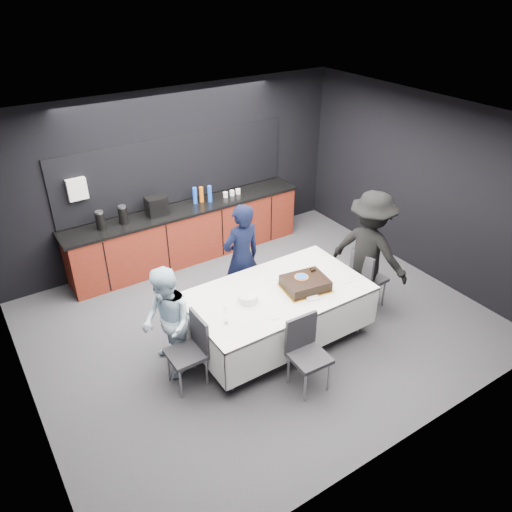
# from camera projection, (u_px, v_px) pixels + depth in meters

# --- Properties ---
(ground) EXTENTS (6.00, 6.00, 0.00)m
(ground) POSITION_uv_depth(u_px,v_px,m) (260.00, 323.00, 7.05)
(ground) COLOR #3E3E43
(ground) RESTS_ON ground
(room_shell) EXTENTS (6.04, 5.04, 2.82)m
(room_shell) POSITION_uv_depth(u_px,v_px,m) (260.00, 203.00, 6.10)
(room_shell) COLOR white
(room_shell) RESTS_ON ground
(kitchenette) EXTENTS (4.10, 0.64, 2.05)m
(kitchenette) POSITION_uv_depth(u_px,v_px,m) (186.00, 229.00, 8.36)
(kitchenette) COLOR #611A0F
(kitchenette) RESTS_ON ground
(party_table) EXTENTS (2.32, 1.32, 0.78)m
(party_table) POSITION_uv_depth(u_px,v_px,m) (277.00, 300.00, 6.43)
(party_table) COLOR #99999E
(party_table) RESTS_ON ground
(cake_assembly) EXTENTS (0.66, 0.56, 0.18)m
(cake_assembly) POSITION_uv_depth(u_px,v_px,m) (305.00, 283.00, 6.38)
(cake_assembly) COLOR gold
(cake_assembly) RESTS_ON party_table
(plate_stack) EXTENTS (0.24, 0.24, 0.10)m
(plate_stack) POSITION_uv_depth(u_px,v_px,m) (248.00, 298.00, 6.14)
(plate_stack) COLOR white
(plate_stack) RESTS_ON party_table
(loose_plate_near) EXTENTS (0.21, 0.21, 0.01)m
(loose_plate_near) POSITION_uv_depth(u_px,v_px,m) (272.00, 315.00, 5.92)
(loose_plate_near) COLOR white
(loose_plate_near) RESTS_ON party_table
(loose_plate_right_a) EXTENTS (0.21, 0.21, 0.01)m
(loose_plate_right_a) POSITION_uv_depth(u_px,v_px,m) (310.00, 267.00, 6.85)
(loose_plate_right_a) COLOR white
(loose_plate_right_a) RESTS_ON party_table
(loose_plate_right_b) EXTENTS (0.20, 0.20, 0.01)m
(loose_plate_right_b) POSITION_uv_depth(u_px,v_px,m) (345.00, 279.00, 6.58)
(loose_plate_right_b) COLOR white
(loose_plate_right_b) RESTS_ON party_table
(loose_plate_far) EXTENTS (0.19, 0.19, 0.01)m
(loose_plate_far) POSITION_uv_depth(u_px,v_px,m) (274.00, 277.00, 6.64)
(loose_plate_far) COLOR white
(loose_plate_far) RESTS_ON party_table
(fork_pile) EXTENTS (0.18, 0.14, 0.02)m
(fork_pile) POSITION_uv_depth(u_px,v_px,m) (313.00, 298.00, 6.20)
(fork_pile) COLOR white
(fork_pile) RESTS_ON party_table
(champagne_flute) EXTENTS (0.06, 0.06, 0.22)m
(champagne_flute) POSITION_uv_depth(u_px,v_px,m) (226.00, 312.00, 5.71)
(champagne_flute) COLOR white
(champagne_flute) RESTS_ON party_table
(chair_left) EXTENTS (0.42, 0.42, 0.92)m
(chair_left) POSITION_uv_depth(u_px,v_px,m) (192.00, 346.00, 5.81)
(chair_left) COLOR #2A2A2E
(chair_left) RESTS_ON ground
(chair_right) EXTENTS (0.44, 0.44, 0.92)m
(chair_right) POSITION_uv_depth(u_px,v_px,m) (366.00, 275.00, 7.14)
(chair_right) COLOR #2A2A2E
(chair_right) RESTS_ON ground
(chair_near) EXTENTS (0.44, 0.44, 0.92)m
(chair_near) POSITION_uv_depth(u_px,v_px,m) (306.00, 348.00, 5.79)
(chair_near) COLOR #2A2A2E
(chair_near) RESTS_ON ground
(person_center) EXTENTS (0.62, 0.42, 1.64)m
(person_center) POSITION_uv_depth(u_px,v_px,m) (242.00, 258.00, 6.98)
(person_center) COLOR black
(person_center) RESTS_ON ground
(person_left) EXTENTS (0.61, 0.75, 1.45)m
(person_left) POSITION_uv_depth(u_px,v_px,m) (167.00, 323.00, 5.88)
(person_left) COLOR silver
(person_left) RESTS_ON ground
(person_right) EXTENTS (0.98, 1.30, 1.79)m
(person_right) POSITION_uv_depth(u_px,v_px,m) (370.00, 251.00, 7.00)
(person_right) COLOR black
(person_right) RESTS_ON ground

